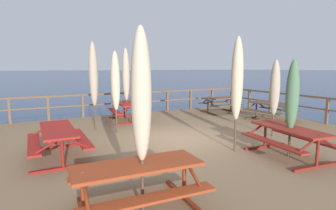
{
  "coord_description": "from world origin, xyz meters",
  "views": [
    {
      "loc": [
        -4.13,
        -7.36,
        3.15
      ],
      "look_at": [
        0.0,
        0.79,
        1.86
      ],
      "focal_mm": 28.61,
      "sensor_mm": 36.0,
      "label": 1
    }
  ],
  "objects_px": {
    "picnic_table_front_left": "(58,136)",
    "patio_umbrella_short_back": "(141,96)",
    "picnic_table_mid_left": "(271,108)",
    "patio_umbrella_tall_mid_right": "(115,81)",
    "patio_umbrella_tall_front": "(237,79)",
    "picnic_table_front_right": "(289,135)",
    "patio_umbrella_short_mid": "(275,88)",
    "patio_umbrella_tall_back_right": "(93,75)",
    "patio_umbrella_tall_back_left": "(292,96)",
    "picnic_table_mid_right": "(220,102)",
    "picnic_table_back_left": "(138,176)",
    "patio_umbrella_short_front": "(126,75)",
    "picnic_table_mid_centre": "(128,108)"
  },
  "relations": [
    {
      "from": "patio_umbrella_tall_back_left",
      "to": "picnic_table_mid_right",
      "type": "bearing_deg",
      "value": 67.15
    },
    {
      "from": "picnic_table_front_right",
      "to": "picnic_table_back_left",
      "type": "xyz_separation_m",
      "value": [
        -4.37,
        -0.7,
        -0.0
      ]
    },
    {
      "from": "patio_umbrella_short_mid",
      "to": "patio_umbrella_tall_mid_right",
      "type": "distance_m",
      "value": 5.35
    },
    {
      "from": "picnic_table_mid_right",
      "to": "patio_umbrella_tall_back_left",
      "type": "distance_m",
      "value": 6.93
    },
    {
      "from": "picnic_table_mid_right",
      "to": "patio_umbrella_tall_back_right",
      "type": "height_order",
      "value": "patio_umbrella_tall_back_right"
    },
    {
      "from": "picnic_table_front_right",
      "to": "picnic_table_mid_right",
      "type": "relative_size",
      "value": 1.18
    },
    {
      "from": "patio_umbrella_short_back",
      "to": "patio_umbrella_tall_front",
      "type": "relative_size",
      "value": 0.94
    },
    {
      "from": "patio_umbrella_short_mid",
      "to": "patio_umbrella_tall_front",
      "type": "bearing_deg",
      "value": -162.54
    },
    {
      "from": "picnic_table_front_right",
      "to": "patio_umbrella_tall_back_right",
      "type": "distance_m",
      "value": 6.6
    },
    {
      "from": "patio_umbrella_tall_back_right",
      "to": "picnic_table_front_left",
      "type": "bearing_deg",
      "value": -119.45
    },
    {
      "from": "patio_umbrella_tall_mid_right",
      "to": "patio_umbrella_tall_front",
      "type": "bearing_deg",
      "value": -56.67
    },
    {
      "from": "picnic_table_mid_left",
      "to": "picnic_table_front_left",
      "type": "relative_size",
      "value": 0.91
    },
    {
      "from": "picnic_table_front_right",
      "to": "patio_umbrella_tall_front",
      "type": "height_order",
      "value": "patio_umbrella_tall_front"
    },
    {
      "from": "picnic_table_mid_left",
      "to": "patio_umbrella_tall_front",
      "type": "bearing_deg",
      "value": -148.27
    },
    {
      "from": "picnic_table_front_left",
      "to": "picnic_table_mid_centre",
      "type": "bearing_deg",
      "value": 50.81
    },
    {
      "from": "picnic_table_mid_centre",
      "to": "patio_umbrella_tall_mid_right",
      "type": "height_order",
      "value": "patio_umbrella_tall_mid_right"
    },
    {
      "from": "patio_umbrella_short_back",
      "to": "patio_umbrella_short_mid",
      "type": "bearing_deg",
      "value": 23.23
    },
    {
      "from": "patio_umbrella_tall_back_left",
      "to": "patio_umbrella_short_front",
      "type": "xyz_separation_m",
      "value": [
        -2.22,
        6.5,
        0.4
      ]
    },
    {
      "from": "patio_umbrella_short_front",
      "to": "picnic_table_front_right",
      "type": "bearing_deg",
      "value": -71.4
    },
    {
      "from": "picnic_table_mid_left",
      "to": "patio_umbrella_tall_front",
      "type": "xyz_separation_m",
      "value": [
        -4.23,
        -2.62,
        1.42
      ]
    },
    {
      "from": "patio_umbrella_tall_mid_right",
      "to": "patio_umbrella_tall_front",
      "type": "relative_size",
      "value": 0.92
    },
    {
      "from": "picnic_table_front_right",
      "to": "patio_umbrella_tall_back_left",
      "type": "height_order",
      "value": "patio_umbrella_tall_back_left"
    },
    {
      "from": "picnic_table_front_right",
      "to": "picnic_table_mid_left",
      "type": "relative_size",
      "value": 1.08
    },
    {
      "from": "patio_umbrella_short_mid",
      "to": "picnic_table_front_right",
      "type": "bearing_deg",
      "value": -128.15
    },
    {
      "from": "picnic_table_front_right",
      "to": "patio_umbrella_tall_back_right",
      "type": "bearing_deg",
      "value": 126.36
    },
    {
      "from": "picnic_table_mid_left",
      "to": "patio_umbrella_short_back",
      "type": "height_order",
      "value": "patio_umbrella_short_back"
    },
    {
      "from": "patio_umbrella_tall_back_right",
      "to": "patio_umbrella_short_back",
      "type": "xyz_separation_m",
      "value": [
        -0.48,
        -5.91,
        -0.18
      ]
    },
    {
      "from": "picnic_table_front_left",
      "to": "patio_umbrella_short_mid",
      "type": "bearing_deg",
      "value": -7.84
    },
    {
      "from": "patio_umbrella_short_mid",
      "to": "patio_umbrella_tall_back_right",
      "type": "bearing_deg",
      "value": 145.82
    },
    {
      "from": "patio_umbrella_tall_back_left",
      "to": "patio_umbrella_tall_back_right",
      "type": "xyz_separation_m",
      "value": [
        -3.85,
        5.19,
        0.45
      ]
    },
    {
      "from": "patio_umbrella_short_mid",
      "to": "patio_umbrella_tall_front",
      "type": "height_order",
      "value": "patio_umbrella_tall_front"
    },
    {
      "from": "patio_umbrella_tall_back_right",
      "to": "patio_umbrella_tall_front",
      "type": "relative_size",
      "value": 1.03
    },
    {
      "from": "picnic_table_mid_left",
      "to": "picnic_table_front_left",
      "type": "height_order",
      "value": "same"
    },
    {
      "from": "picnic_table_back_left",
      "to": "patio_umbrella_tall_mid_right",
      "type": "bearing_deg",
      "value": 77.53
    },
    {
      "from": "patio_umbrella_tall_back_left",
      "to": "patio_umbrella_tall_mid_right",
      "type": "xyz_separation_m",
      "value": [
        -3.25,
        4.51,
        0.23
      ]
    },
    {
      "from": "patio_umbrella_short_back",
      "to": "picnic_table_mid_left",
      "type": "bearing_deg",
      "value": 29.58
    },
    {
      "from": "picnic_table_mid_right",
      "to": "patio_umbrella_short_front",
      "type": "xyz_separation_m",
      "value": [
        -4.88,
        0.19,
        1.42
      ]
    },
    {
      "from": "picnic_table_front_left",
      "to": "patio_umbrella_short_back",
      "type": "xyz_separation_m",
      "value": [
        0.98,
        -3.32,
        1.29
      ]
    },
    {
      "from": "picnic_table_mid_right",
      "to": "patio_umbrella_short_back",
      "type": "xyz_separation_m",
      "value": [
        -6.99,
        -7.03,
        1.3
      ]
    },
    {
      "from": "picnic_table_mid_right",
      "to": "patio_umbrella_tall_back_right",
      "type": "bearing_deg",
      "value": -170.18
    },
    {
      "from": "picnic_table_mid_left",
      "to": "patio_umbrella_tall_mid_right",
      "type": "bearing_deg",
      "value": 172.17
    },
    {
      "from": "picnic_table_mid_centre",
      "to": "picnic_table_mid_left",
      "type": "bearing_deg",
      "value": -27.19
    },
    {
      "from": "picnic_table_mid_left",
      "to": "patio_umbrella_tall_back_left",
      "type": "distance_m",
      "value": 5.0
    },
    {
      "from": "patio_umbrella_short_mid",
      "to": "patio_umbrella_tall_back_right",
      "type": "height_order",
      "value": "patio_umbrella_tall_back_right"
    },
    {
      "from": "picnic_table_mid_right",
      "to": "picnic_table_back_left",
      "type": "distance_m",
      "value": 9.94
    },
    {
      "from": "picnic_table_mid_centre",
      "to": "patio_umbrella_short_back",
      "type": "xyz_separation_m",
      "value": [
        -2.14,
        -7.15,
        1.3
      ]
    },
    {
      "from": "picnic_table_mid_right",
      "to": "patio_umbrella_short_back",
      "type": "height_order",
      "value": "patio_umbrella_short_back"
    },
    {
      "from": "picnic_table_mid_left",
      "to": "patio_umbrella_short_mid",
      "type": "height_order",
      "value": "patio_umbrella_short_mid"
    },
    {
      "from": "patio_umbrella_short_mid",
      "to": "patio_umbrella_tall_mid_right",
      "type": "bearing_deg",
      "value": 148.21
    },
    {
      "from": "patio_umbrella_short_mid",
      "to": "picnic_table_mid_right",
      "type": "bearing_deg",
      "value": 73.58
    }
  ]
}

